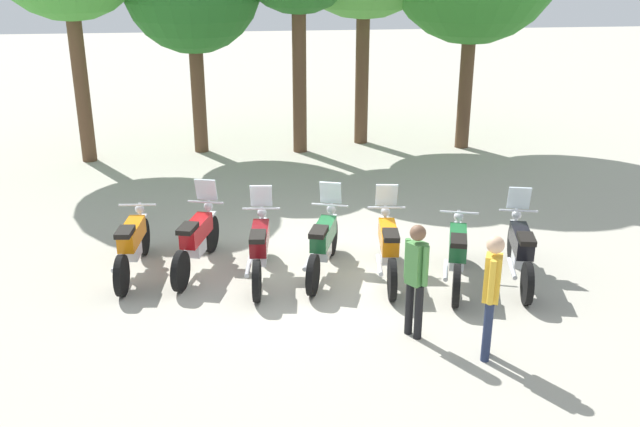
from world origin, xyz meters
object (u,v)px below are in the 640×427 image
motorcycle_1 (197,239)px  motorcycle_4 (388,246)px  person_1 (416,273)px  motorcycle_5 (457,253)px  person_0 (491,288)px  motorcycle_6 (520,250)px  motorcycle_2 (260,247)px  motorcycle_0 (132,244)px  motorcycle_3 (323,243)px

motorcycle_1 → motorcycle_4: 3.12m
person_1 → motorcycle_1: bearing=-73.9°
motorcycle_5 → person_0: 2.27m
motorcycle_1 → person_0: (3.77, -3.24, 0.47)m
motorcycle_5 → person_1: size_ratio=1.31×
person_1 → motorcycle_4: bearing=-124.9°
motorcycle_6 → motorcycle_2: bearing=95.8°
motorcycle_0 → motorcycle_3: (3.06, -0.38, 0.01)m
motorcycle_2 → person_0: bearing=-128.8°
motorcycle_4 → person_0: 2.71m
motorcycle_6 → motorcycle_1: bearing=92.4°
motorcycle_2 → motorcycle_3: 1.03m
motorcycle_5 → motorcycle_1: bearing=93.4°
motorcycle_2 → person_0: 3.94m
person_0 → motorcycle_0: bearing=170.6°
motorcycle_5 → motorcycle_6: (1.02, -0.04, 0.01)m
motorcycle_2 → motorcycle_6: (4.07, -0.62, 0.00)m
motorcycle_2 → motorcycle_5: motorcycle_2 is taller
motorcycle_4 → person_1: bearing=-174.1°
motorcycle_2 → motorcycle_3: same height
motorcycle_0 → motorcycle_4: (4.07, -0.64, 0.01)m
motorcycle_3 → motorcycle_0: bearing=101.7°
motorcycle_6 → motorcycle_4: bearing=93.0°
motorcycle_3 → motorcycle_4: 1.04m
motorcycle_5 → person_0: size_ratio=1.26×
motorcycle_2 → person_1: (1.97, -2.12, 0.42)m
motorcycle_5 → motorcycle_0: bearing=96.6°
motorcycle_0 → motorcycle_1: (1.03, 0.03, 0.01)m
motorcycle_2 → motorcycle_3: size_ratio=1.04×
motorcycle_4 → motorcycle_6: bearing=-93.5°
motorcycle_4 → motorcycle_5: size_ratio=1.03×
motorcycle_4 → person_1: (-0.07, -1.92, 0.42)m
motorcycle_3 → person_1: person_1 is taller
motorcycle_0 → person_1: person_1 is taller
motorcycle_1 → motorcycle_4: size_ratio=0.98×
motorcycle_2 → motorcycle_4: bearing=-89.5°
motorcycle_0 → motorcycle_2: (2.04, -0.43, 0.01)m
motorcycle_0 → person_0: size_ratio=1.30×
motorcycle_4 → person_0: (0.72, -2.57, 0.47)m
motorcycle_1 → motorcycle_2: bearing=-98.4°
motorcycle_2 → motorcycle_5: 3.11m
motorcycle_5 → motorcycle_4: bearing=87.8°
motorcycle_3 → person_1: size_ratio=1.31×
motorcycle_6 → person_0: person_0 is taller
motorcycle_5 → motorcycle_6: 1.02m
motorcycle_3 → motorcycle_4: same height
motorcycle_6 → motorcycle_5: bearing=102.1°
motorcycle_3 → motorcycle_4: (1.01, -0.26, 0.00)m
motorcycle_5 → motorcycle_6: size_ratio=0.99×
motorcycle_2 → motorcycle_6: size_ratio=1.02×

